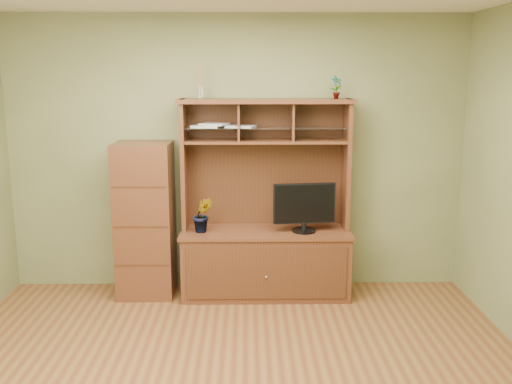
{
  "coord_description": "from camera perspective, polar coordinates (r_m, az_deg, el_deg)",
  "views": [
    {
      "loc": [
        0.11,
        -3.6,
        2.13
      ],
      "look_at": [
        0.18,
        1.2,
        1.13
      ],
      "focal_mm": 40.0,
      "sensor_mm": 36.0,
      "label": 1
    }
  ],
  "objects": [
    {
      "name": "reed_diffuser",
      "position": [
        5.43,
        -5.64,
        10.54
      ],
      "size": [
        0.06,
        0.06,
        0.31
      ],
      "color": "silver",
      "rests_on": "media_hutch"
    },
    {
      "name": "room",
      "position": [
        3.69,
        -2.53,
        -0.47
      ],
      "size": [
        4.54,
        4.04,
        2.74
      ],
      "color": "brown",
      "rests_on": "ground"
    },
    {
      "name": "top_plant",
      "position": [
        5.47,
        8.02,
        10.33
      ],
      "size": [
        0.13,
        0.11,
        0.21
      ],
      "primitive_type": "imported",
      "rotation": [
        0.0,
        0.0,
        0.34
      ],
      "color": "#2E6623",
      "rests_on": "media_hutch"
    },
    {
      "name": "monitor",
      "position": [
        5.42,
        4.86,
        -1.45
      ],
      "size": [
        0.59,
        0.23,
        0.47
      ],
      "rotation": [
        0.0,
        0.0,
        0.12
      ],
      "color": "black",
      "rests_on": "media_hutch"
    },
    {
      "name": "orchid_plant",
      "position": [
        5.43,
        -5.36,
        -2.29
      ],
      "size": [
        0.19,
        0.16,
        0.34
      ],
      "primitive_type": "imported",
      "rotation": [
        0.0,
        0.0,
        0.04
      ],
      "color": "#2E591E",
      "rests_on": "media_hutch"
    },
    {
      "name": "magazines",
      "position": [
        5.44,
        -3.61,
        6.65
      ],
      "size": [
        0.63,
        0.27,
        0.04
      ],
      "color": "silver",
      "rests_on": "media_hutch"
    },
    {
      "name": "side_cabinet",
      "position": [
        5.61,
        -11.02,
        -2.75
      ],
      "size": [
        0.53,
        0.49,
        1.5
      ],
      "color": "#412312",
      "rests_on": "room"
    },
    {
      "name": "media_hutch",
      "position": [
        5.57,
        0.95,
        -5.03
      ],
      "size": [
        1.66,
        0.61,
        1.9
      ],
      "color": "#412312",
      "rests_on": "room"
    }
  ]
}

